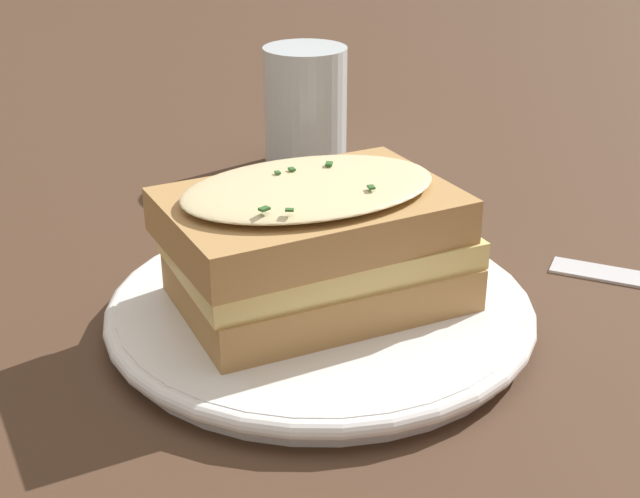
% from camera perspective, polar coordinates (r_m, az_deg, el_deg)
% --- Properties ---
extents(ground_plane, '(2.40, 2.40, 0.00)m').
position_cam_1_polar(ground_plane, '(0.53, -0.76, -3.52)').
color(ground_plane, '#473021').
extents(dinner_plate, '(0.24, 0.24, 0.02)m').
position_cam_1_polar(dinner_plate, '(0.50, -0.00, -3.90)').
color(dinner_plate, white).
rests_on(dinner_plate, ground_plane).
extents(sandwich, '(0.11, 0.16, 0.07)m').
position_cam_1_polar(sandwich, '(0.48, -0.29, 0.44)').
color(sandwich, '#B2844C').
rests_on(sandwich, dinner_plate).
extents(water_glass, '(0.07, 0.07, 0.10)m').
position_cam_1_polar(water_glass, '(0.74, -0.94, 9.05)').
color(water_glass, silver).
rests_on(water_glass, ground_plane).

